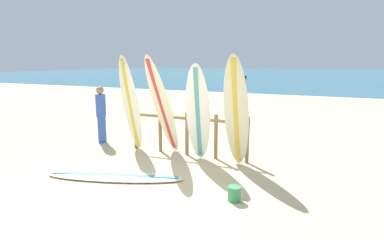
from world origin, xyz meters
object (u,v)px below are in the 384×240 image
(surfboard_lying_on_sand, at_px, (115,176))
(surfboard_rack, at_px, (187,129))
(surfboard_leaning_center_left, at_px, (198,114))
(surfboard_leaning_center, at_px, (236,112))
(surfboard_leaning_left, at_px, (162,107))
(beachgoer_standing, at_px, (101,112))
(sand_bucket, at_px, (234,194))
(surfboard_leaning_far_left, at_px, (131,104))
(small_boat_offshore, at_px, (235,77))

(surfboard_lying_on_sand, bearing_deg, surfboard_rack, 72.47)
(surfboard_rack, bearing_deg, surfboard_leaning_center_left, -42.05)
(surfboard_leaning_center, bearing_deg, surfboard_leaning_left, 178.62)
(surfboard_leaning_left, distance_m, surfboard_leaning_center, 1.81)
(beachgoer_standing, relative_size, sand_bucket, 6.42)
(surfboard_leaning_left, distance_m, surfboard_leaning_center_left, 0.96)
(beachgoer_standing, bearing_deg, surfboard_lying_on_sand, -45.71)
(surfboard_leaning_center_left, bearing_deg, surfboard_lying_on_sand, -125.01)
(surfboard_rack, relative_size, surfboard_leaning_center_left, 1.38)
(surfboard_lying_on_sand, bearing_deg, surfboard_leaning_center, 39.38)
(beachgoer_standing, bearing_deg, surfboard_leaning_far_left, -16.54)
(surfboard_leaning_far_left, bearing_deg, sand_bucket, -28.43)
(surfboard_leaning_left, distance_m, small_boat_offshore, 35.04)
(surfboard_leaning_far_left, xyz_separation_m, surfboard_lying_on_sand, (0.79, -1.73, -1.18))
(beachgoer_standing, xyz_separation_m, sand_bucket, (4.51, -2.13, -0.75))
(surfboard_rack, distance_m, surfboard_leaning_center_left, 0.79)
(surfboard_leaning_far_left, relative_size, small_boat_offshore, 0.91)
(sand_bucket, bearing_deg, beachgoer_standing, 154.72)
(surfboard_leaning_left, xyz_separation_m, surfboard_lying_on_sand, (-0.16, -1.66, -1.18))
(surfboard_leaning_center_left, distance_m, surfboard_leaning_center, 0.87)
(surfboard_leaning_far_left, height_order, surfboard_lying_on_sand, surfboard_leaning_far_left)
(surfboard_leaning_far_left, distance_m, surfboard_leaning_center_left, 1.90)
(surfboard_leaning_center, bearing_deg, surfboard_rack, 163.56)
(surfboard_leaning_center, xyz_separation_m, beachgoer_standing, (-4.03, 0.49, -0.34))
(surfboard_leaning_left, height_order, surfboard_leaning_center, surfboard_leaning_center)
(surfboard_leaning_far_left, bearing_deg, surfboard_lying_on_sand, -65.60)
(surfboard_leaning_center, height_order, beachgoer_standing, surfboard_leaning_center)
(sand_bucket, bearing_deg, surfboard_leaning_far_left, 151.57)
(surfboard_leaning_left, xyz_separation_m, sand_bucket, (2.29, -1.68, -1.09))
(surfboard_leaning_left, bearing_deg, surfboard_leaning_center, -1.38)
(sand_bucket, bearing_deg, surfboard_leaning_center_left, 129.90)
(small_boat_offshore, xyz_separation_m, sand_bucket, (10.57, -35.72, -0.13))
(surfboard_rack, height_order, sand_bucket, surfboard_rack)
(small_boat_offshore, bearing_deg, surfboard_rack, -75.43)
(surfboard_leaning_center_left, relative_size, sand_bucket, 9.07)
(surfboard_leaning_center, bearing_deg, beachgoer_standing, 173.04)
(beachgoer_standing, bearing_deg, sand_bucket, -25.28)
(surfboard_leaning_left, bearing_deg, surfboard_leaning_far_left, 175.75)
(surfboard_rack, xyz_separation_m, surfboard_leaning_center, (1.34, -0.39, 0.57))
(beachgoer_standing, bearing_deg, surfboard_leaning_center_left, -9.42)
(surfboard_rack, distance_m, sand_bucket, 2.78)
(surfboard_rack, bearing_deg, surfboard_leaning_center, -16.44)
(surfboard_leaning_far_left, relative_size, beachgoer_standing, 1.53)
(beachgoer_standing, distance_m, small_boat_offshore, 34.14)
(surfboard_leaning_far_left, xyz_separation_m, small_boat_offshore, (-7.33, 33.97, -0.96))
(surfboard_rack, distance_m, surfboard_lying_on_sand, 2.20)
(surfboard_lying_on_sand, height_order, sand_bucket, sand_bucket)
(surfboard_lying_on_sand, height_order, small_boat_offshore, small_boat_offshore)
(surfboard_leaning_center_left, bearing_deg, surfboard_rack, 137.95)
(surfboard_leaning_center_left, height_order, surfboard_leaning_center, surfboard_leaning_center)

